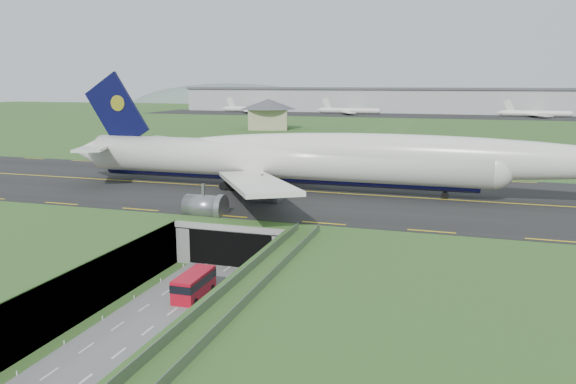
% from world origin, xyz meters
% --- Properties ---
extents(ground, '(900.00, 900.00, 0.00)m').
position_xyz_m(ground, '(0.00, 0.00, 0.00)').
color(ground, '#2C5120').
rests_on(ground, ground).
extents(airfield_deck, '(800.00, 800.00, 6.00)m').
position_xyz_m(airfield_deck, '(0.00, 0.00, 3.00)').
color(airfield_deck, gray).
rests_on(airfield_deck, ground).
extents(trench_road, '(12.00, 75.00, 0.20)m').
position_xyz_m(trench_road, '(0.00, -7.50, 0.10)').
color(trench_road, slate).
rests_on(trench_road, ground).
extents(taxiway, '(800.00, 44.00, 0.18)m').
position_xyz_m(taxiway, '(0.00, 33.00, 6.09)').
color(taxiway, black).
rests_on(taxiway, airfield_deck).
extents(tunnel_portal, '(17.00, 22.30, 6.00)m').
position_xyz_m(tunnel_portal, '(0.00, 16.71, 3.33)').
color(tunnel_portal, gray).
rests_on(tunnel_portal, ground).
extents(guideway, '(3.00, 53.00, 7.05)m').
position_xyz_m(guideway, '(11.00, -19.11, 5.32)').
color(guideway, '#A8A8A3').
rests_on(guideway, ground).
extents(jumbo_jet, '(102.33, 64.50, 21.33)m').
position_xyz_m(jumbo_jet, '(5.74, 33.44, 11.76)').
color(jumbo_jet, silver).
rests_on(jumbo_jet, ground).
extents(shuttle_tram, '(2.78, 7.00, 2.86)m').
position_xyz_m(shuttle_tram, '(0.21, -3.10, 1.58)').
color(shuttle_tram, '#B70C1E').
rests_on(shuttle_tram, ground).
extents(service_building, '(27.88, 27.88, 12.21)m').
position_xyz_m(service_building, '(-46.47, 156.87, 13.23)').
color(service_building, tan).
rests_on(service_building, ground).
extents(cargo_terminal, '(320.00, 67.00, 15.60)m').
position_xyz_m(cargo_terminal, '(-0.22, 299.41, 13.96)').
color(cargo_terminal, '#B2B2B2').
rests_on(cargo_terminal, ground).
extents(distant_hills, '(700.00, 91.00, 60.00)m').
position_xyz_m(distant_hills, '(64.38, 430.00, -4.00)').
color(distant_hills, '#566760').
rests_on(distant_hills, ground).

